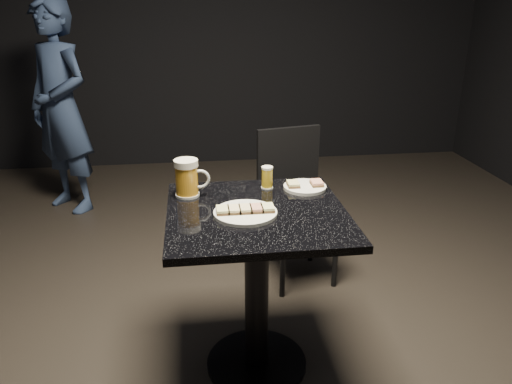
# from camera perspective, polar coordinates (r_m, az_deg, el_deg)

# --- Properties ---
(floor) EXTENTS (6.00, 6.00, 0.00)m
(floor) POSITION_cam_1_polar(r_m,az_deg,el_deg) (2.36, 0.07, -19.10)
(floor) COLOR black
(floor) RESTS_ON ground
(plate_large) EXTENTS (0.25, 0.25, 0.01)m
(plate_large) POSITION_cam_1_polar(r_m,az_deg,el_deg) (1.92, -1.23, -2.41)
(plate_large) COLOR white
(plate_large) RESTS_ON table
(plate_small) EXTENTS (0.19, 0.19, 0.01)m
(plate_small) POSITION_cam_1_polar(r_m,az_deg,el_deg) (2.18, 5.60, 0.57)
(plate_small) COLOR white
(plate_small) RESTS_ON table
(patron) EXTENTS (0.67, 0.65, 1.55)m
(patron) POSITION_cam_1_polar(r_m,az_deg,el_deg) (3.94, -21.40, 8.86)
(patron) COLOR navy
(patron) RESTS_ON floor
(table) EXTENTS (0.70, 0.70, 0.75)m
(table) POSITION_cam_1_polar(r_m,az_deg,el_deg) (2.06, 0.07, -8.30)
(table) COLOR black
(table) RESTS_ON floor
(beer_mug) EXTENTS (0.15, 0.10, 0.16)m
(beer_mug) POSITION_cam_1_polar(r_m,az_deg,el_deg) (2.09, -7.84, 1.61)
(beer_mug) COLOR silver
(beer_mug) RESTS_ON table
(beer_tumbler) EXTENTS (0.05, 0.05, 0.10)m
(beer_tumbler) POSITION_cam_1_polar(r_m,az_deg,el_deg) (2.17, 1.28, 1.66)
(beer_tumbler) COLOR silver
(beer_tumbler) RESTS_ON table
(chair) EXTENTS (0.44, 0.44, 0.86)m
(chair) POSITION_cam_1_polar(r_m,az_deg,el_deg) (2.81, 4.48, -0.27)
(chair) COLOR black
(chair) RESTS_ON floor
(canapes_on_plate_large) EXTENTS (0.22, 0.07, 0.02)m
(canapes_on_plate_large) POSITION_cam_1_polar(r_m,az_deg,el_deg) (1.91, -1.23, -1.96)
(canapes_on_plate_large) COLOR #4C3521
(canapes_on_plate_large) RESTS_ON plate_large
(canapes_on_plate_small) EXTENTS (0.15, 0.07, 0.02)m
(canapes_on_plate_small) POSITION_cam_1_polar(r_m,az_deg,el_deg) (2.18, 5.62, 0.97)
(canapes_on_plate_small) COLOR #4C3521
(canapes_on_plate_small) RESTS_ON plate_small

